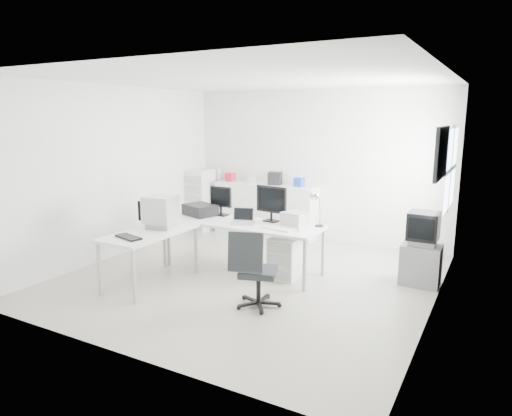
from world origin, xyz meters
The scene contains 30 objects.
floor centered at (0.00, 0.00, 0.00)m, with size 5.00×5.00×0.01m, color beige.
ceiling centered at (0.00, 0.00, 2.80)m, with size 5.00×5.00×0.01m, color white.
back_wall centered at (0.00, 2.50, 1.40)m, with size 5.00×0.02×2.80m, color white.
left_wall centered at (-2.50, 0.00, 1.40)m, with size 0.02×5.00×2.80m, color white.
right_wall centered at (2.50, 0.00, 1.40)m, with size 0.02×5.00×2.80m, color white.
window centered at (2.48, 1.20, 1.60)m, with size 0.02×1.20×1.10m, color white, non-canonical shape.
wall_picture centered at (2.47, 0.10, 1.90)m, with size 0.04×0.90×0.60m, color black, non-canonical shape.
main_desk centered at (-0.25, 0.24, 0.38)m, with size 2.40×0.80×0.75m, color silver, non-canonical shape.
side_desk centered at (-1.10, -0.86, 0.38)m, with size 0.70×1.40×0.75m, color silver, non-canonical shape.
drawer_pedestal centered at (0.45, 0.29, 0.30)m, with size 0.40×0.50×0.60m, color silver.
inkjet_printer centered at (-1.10, 0.34, 0.84)m, with size 0.49×0.38×0.18m, color black.
lcd_monitor_small centered at (-0.80, 0.49, 0.99)m, with size 0.38×0.22×0.48m, color black, non-canonical shape.
lcd_monitor_large centered at (0.10, 0.49, 1.02)m, with size 0.53×0.21×0.55m, color black, non-canonical shape.
laptop centered at (-0.20, 0.14, 0.85)m, with size 0.30×0.31×0.20m, color #B7B7BA, non-canonical shape.
white_keyboard centered at (0.40, 0.09, 0.76)m, with size 0.47×0.15×0.02m, color silver.
white_mouse centered at (0.70, 0.14, 0.78)m, with size 0.05×0.05×0.05m, color silver.
laser_printer centered at (0.50, 0.46, 0.85)m, with size 0.34×0.29×0.19m, color #9D9D9D.
desk_lamp centered at (0.85, 0.54, 0.99)m, with size 0.16×0.16×0.49m, color silver, non-canonical shape.
crt_monitor centered at (-1.10, -0.61, 0.99)m, with size 0.41×0.41×0.47m, color #B7B7BA, non-canonical shape.
black_keyboard centered at (-1.10, -1.26, 0.76)m, with size 0.41×0.16×0.03m, color black.
office_chair centered at (0.60, -0.83, 0.49)m, with size 0.57×0.57×0.98m, color #25282A, non-canonical shape.
tv_cabinet centered at (2.22, 0.92, 0.28)m, with size 0.52×0.43×0.57m, color slate.
crt_tv centered at (2.22, 0.92, 0.79)m, with size 0.50×0.48×0.45m, color black, non-canonical shape.
sideboard centered at (-0.90, 2.24, 0.51)m, with size 2.05×0.51×1.02m, color silver.
clutter_box_a centered at (-1.70, 2.24, 1.11)m, with size 0.17×0.15×0.17m, color red.
clutter_box_b centered at (-1.20, 2.24, 1.09)m, with size 0.13×0.11×0.13m, color silver.
clutter_box_c centered at (-0.70, 2.24, 1.15)m, with size 0.24×0.22×0.24m, color black.
clutter_box_d centered at (-0.20, 2.24, 1.11)m, with size 0.17×0.14×0.17m, color #1A3EBA.
clutter_bottle centered at (-2.00, 2.28, 1.13)m, with size 0.07×0.07×0.22m, color silver.
filing_cabinet centered at (-2.28, 2.02, 0.62)m, with size 0.44×0.52×1.24m, color silver.
Camera 1 is at (3.11, -5.49, 2.31)m, focal length 32.00 mm.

